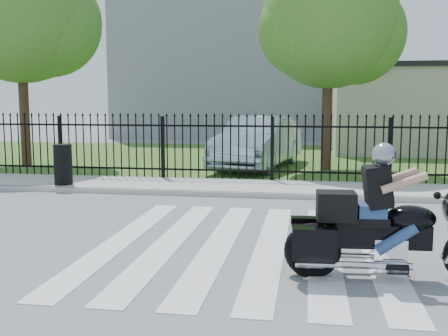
# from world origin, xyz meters

# --- Properties ---
(ground) EXTENTS (120.00, 120.00, 0.00)m
(ground) POSITION_xyz_m (0.00, 0.00, 0.00)
(ground) COLOR slate
(ground) RESTS_ON ground
(crosswalk) EXTENTS (5.00, 5.50, 0.01)m
(crosswalk) POSITION_xyz_m (0.00, 0.00, 0.01)
(crosswalk) COLOR silver
(crosswalk) RESTS_ON ground
(sidewalk) EXTENTS (40.00, 2.00, 0.12)m
(sidewalk) POSITION_xyz_m (0.00, 5.00, 0.06)
(sidewalk) COLOR #ADAAA3
(sidewalk) RESTS_ON ground
(curb) EXTENTS (40.00, 0.12, 0.12)m
(curb) POSITION_xyz_m (0.00, 4.00, 0.06)
(curb) COLOR #ADAAA3
(curb) RESTS_ON ground
(grass_strip) EXTENTS (40.00, 12.00, 0.02)m
(grass_strip) POSITION_xyz_m (0.00, 12.00, 0.01)
(grass_strip) COLOR #345A1E
(grass_strip) RESTS_ON ground
(iron_fence) EXTENTS (26.00, 0.04, 1.80)m
(iron_fence) POSITION_xyz_m (0.00, 6.00, 0.90)
(iron_fence) COLOR black
(iron_fence) RESTS_ON ground
(tree_left) EXTENTS (4.80, 4.80, 7.58)m
(tree_left) POSITION_xyz_m (-8.50, 8.50, 5.17)
(tree_left) COLOR #382316
(tree_left) RESTS_ON ground
(tree_mid) EXTENTS (4.20, 4.20, 6.78)m
(tree_mid) POSITION_xyz_m (1.50, 9.00, 4.67)
(tree_mid) COLOR #382316
(tree_mid) RESTS_ON ground
(building_tall) EXTENTS (15.00, 10.00, 12.00)m
(building_tall) POSITION_xyz_m (-3.00, 26.00, 6.00)
(building_tall) COLOR gray
(building_tall) RESTS_ON ground
(motorcycle_rider) EXTENTS (2.67, 0.89, 1.76)m
(motorcycle_rider) POSITION_xyz_m (1.92, -1.21, 0.72)
(motorcycle_rider) COLOR black
(motorcycle_rider) RESTS_ON ground
(parked_car) EXTENTS (2.76, 5.37, 1.69)m
(parked_car) POSITION_xyz_m (-0.69, 9.22, 0.86)
(parked_car) COLOR #A3BCCD
(parked_car) RESTS_ON grass_strip
(litter_bin) EXTENTS (0.47, 0.47, 1.02)m
(litter_bin) POSITION_xyz_m (-5.15, 4.41, 0.63)
(litter_bin) COLOR black
(litter_bin) RESTS_ON sidewalk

